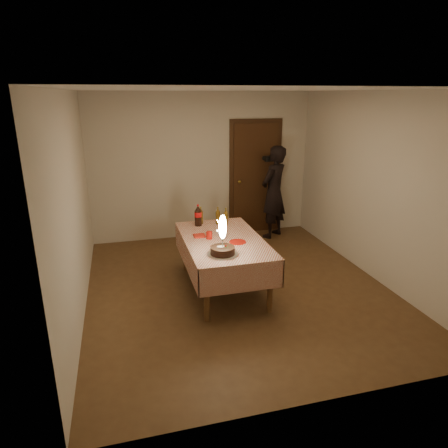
# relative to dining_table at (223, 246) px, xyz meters

# --- Properties ---
(ground) EXTENTS (4.00, 4.50, 0.01)m
(ground) POSITION_rel_dining_table_xyz_m (0.20, -0.02, -0.63)
(ground) COLOR brown
(ground) RESTS_ON ground
(room_shell) EXTENTS (4.04, 4.54, 2.62)m
(room_shell) POSITION_rel_dining_table_xyz_m (0.24, 0.06, 1.02)
(room_shell) COLOR beige
(room_shell) RESTS_ON ground
(dining_table) EXTENTS (1.02, 1.72, 0.73)m
(dining_table) POSITION_rel_dining_table_xyz_m (0.00, 0.00, 0.00)
(dining_table) COLOR brown
(dining_table) RESTS_ON ground
(birthday_cake) EXTENTS (0.37, 0.37, 0.49)m
(birthday_cake) POSITION_rel_dining_table_xyz_m (-0.14, -0.51, 0.21)
(birthday_cake) COLOR white
(birthday_cake) RESTS_ON dining_table
(red_plate) EXTENTS (0.22, 0.22, 0.01)m
(red_plate) POSITION_rel_dining_table_xyz_m (0.15, -0.17, 0.10)
(red_plate) COLOR red
(red_plate) RESTS_ON dining_table
(red_cup) EXTENTS (0.08, 0.08, 0.10)m
(red_cup) POSITION_rel_dining_table_xyz_m (-0.18, 0.05, 0.15)
(red_cup) COLOR #B9160C
(red_cup) RESTS_ON dining_table
(clear_cup) EXTENTS (0.07, 0.07, 0.09)m
(clear_cup) POSITION_rel_dining_table_xyz_m (0.02, 0.11, 0.14)
(clear_cup) COLOR white
(clear_cup) RESTS_ON dining_table
(napkin_stack) EXTENTS (0.15, 0.15, 0.02)m
(napkin_stack) POSITION_rel_dining_table_xyz_m (-0.28, 0.17, 0.11)
(napkin_stack) COLOR #A92013
(napkin_stack) RESTS_ON dining_table
(cola_bottle) EXTENTS (0.10, 0.10, 0.32)m
(cola_bottle) POSITION_rel_dining_table_xyz_m (-0.21, 0.63, 0.25)
(cola_bottle) COLOR black
(cola_bottle) RESTS_ON dining_table
(amber_bottle_left) EXTENTS (0.06, 0.06, 0.25)m
(amber_bottle_left) POSITION_rel_dining_table_xyz_m (-0.15, 0.72, 0.22)
(amber_bottle_left) COLOR #56390E
(amber_bottle_left) RESTS_ON dining_table
(amber_bottle_right) EXTENTS (0.06, 0.06, 0.25)m
(amber_bottle_right) POSITION_rel_dining_table_xyz_m (0.19, 0.56, 0.22)
(amber_bottle_right) COLOR #56390E
(amber_bottle_right) RESTS_ON dining_table
(amber_bottle_mid) EXTENTS (0.06, 0.06, 0.25)m
(amber_bottle_mid) POSITION_rel_dining_table_xyz_m (0.09, 0.64, 0.22)
(amber_bottle_mid) COLOR #56390E
(amber_bottle_mid) RESTS_ON dining_table
(photographer) EXTENTS (0.73, 0.69, 1.69)m
(photographer) POSITION_rel_dining_table_xyz_m (1.44, 1.83, 0.22)
(photographer) COLOR black
(photographer) RESTS_ON ground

